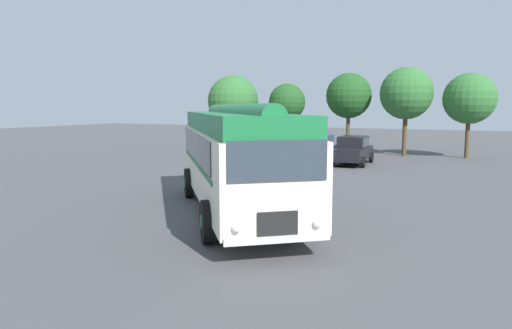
% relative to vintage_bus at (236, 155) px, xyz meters
% --- Properties ---
extents(ground_plane, '(120.00, 120.00, 0.00)m').
position_rel_vintage_bus_xyz_m(ground_plane, '(-0.10, -0.03, -1.89)').
color(ground_plane, '#474749').
extents(vintage_bus, '(8.14, 9.45, 3.49)m').
position_rel_vintage_bus_xyz_m(vintage_bus, '(0.00, 0.00, 0.00)').
color(vintage_bus, silver).
rests_on(vintage_bus, ground).
extents(car_near_left, '(2.30, 4.36, 1.66)m').
position_rel_vintage_bus_xyz_m(car_near_left, '(-2.01, 14.47, -1.05)').
color(car_near_left, navy).
rests_on(car_near_left, ground).
extents(car_mid_left, '(2.03, 4.24, 1.66)m').
position_rel_vintage_bus_xyz_m(car_mid_left, '(0.41, 14.09, -1.05)').
color(car_mid_left, black).
rests_on(car_mid_left, ground).
extents(tree_far_left, '(4.17, 4.17, 5.96)m').
position_rel_vintage_bus_xyz_m(tree_far_left, '(-11.24, 20.80, 2.04)').
color(tree_far_left, '#4C3823').
rests_on(tree_far_left, ground).
extents(tree_left_of_centre, '(3.00, 2.92, 5.20)m').
position_rel_vintage_bus_xyz_m(tree_left_of_centre, '(-6.62, 21.00, 1.82)').
color(tree_left_of_centre, '#4C3823').
rests_on(tree_left_of_centre, ground).
extents(tree_centre, '(3.34, 3.34, 5.88)m').
position_rel_vintage_bus_xyz_m(tree_centre, '(-1.62, 20.97, 2.31)').
color(tree_centre, '#4C3823').
rests_on(tree_centre, ground).
extents(tree_right_of_centre, '(3.58, 3.58, 6.11)m').
position_rel_vintage_bus_xyz_m(tree_right_of_centre, '(2.48, 20.23, 2.49)').
color(tree_right_of_centre, '#4C3823').
rests_on(tree_right_of_centre, ground).
extents(tree_far_right, '(3.35, 3.35, 5.62)m').
position_rel_vintage_bus_xyz_m(tree_far_right, '(6.47, 20.42, 2.06)').
color(tree_far_right, '#4C3823').
rests_on(tree_far_right, ground).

